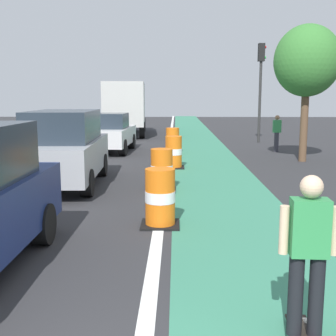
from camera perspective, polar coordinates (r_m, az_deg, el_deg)
bike_lane_strip at (r=14.95m, az=5.55°, el=-0.08°), size 2.50×80.00×0.01m
lane_divider_stripe at (r=14.90m, az=-0.21°, el=-0.06°), size 0.20×80.00×0.01m
skateboarder_on_lane at (r=4.54m, az=17.68°, el=-10.59°), size 0.57×0.81×1.69m
parked_suv_second at (r=12.31m, az=-13.28°, el=2.56°), size 2.06×4.67×2.04m
parked_sedan_third at (r=19.48m, az=-7.71°, el=4.51°), size 2.06×4.18×1.70m
traffic_barrel_front at (r=8.27m, az=-1.02°, el=-3.92°), size 0.73×0.73×1.09m
traffic_barrel_mid at (r=11.35m, az=-0.82°, el=-0.30°), size 0.73×0.73×1.09m
traffic_barrel_back at (r=14.98m, az=0.73°, el=2.03°), size 0.73×0.73×1.09m
traffic_barrel_far at (r=18.87m, az=0.59°, el=3.53°), size 0.73×0.73×1.09m
delivery_truck_down_block at (r=27.89m, az=-5.47°, el=8.05°), size 2.74×7.72×3.23m
traffic_light_corner at (r=23.74m, az=11.93°, el=11.68°), size 0.41×0.32×5.10m
pedestrian_crossing at (r=19.85m, az=13.91°, el=4.50°), size 0.34×0.20×1.61m
street_tree_sidewalk at (r=17.22m, az=17.57°, el=13.00°), size 2.40×2.40×5.00m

